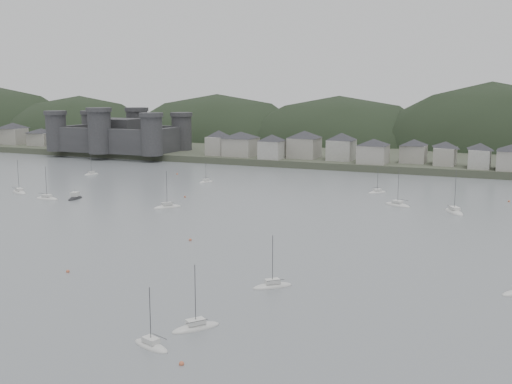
% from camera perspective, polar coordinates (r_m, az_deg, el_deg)
% --- Properties ---
extents(ground, '(900.00, 900.00, 0.00)m').
position_cam_1_polar(ground, '(116.27, -14.88, -8.64)').
color(ground, slate).
rests_on(ground, ground).
extents(far_shore_land, '(900.00, 250.00, 3.00)m').
position_cam_1_polar(far_shore_land, '(389.10, 12.90, 4.34)').
color(far_shore_land, '#383D2D').
rests_on(far_shore_land, ground).
extents(forested_ridge, '(851.55, 103.94, 102.57)m').
position_cam_1_polar(forested_ridge, '(364.59, 12.84, 1.98)').
color(forested_ridge, black).
rests_on(forested_ridge, ground).
extents(castle, '(66.00, 43.00, 20.00)m').
position_cam_1_polar(castle, '(327.46, -12.22, 5.07)').
color(castle, '#323235').
rests_on(castle, far_shore_land).
extents(waterfront_town, '(451.48, 28.46, 12.92)m').
position_cam_1_polar(waterfront_town, '(271.71, 19.19, 3.37)').
color(waterfront_town, gray).
rests_on(waterfront_town, far_shore_land).
extents(sailboat_lead, '(4.16, 6.54, 8.58)m').
position_cam_1_polar(sailboat_lead, '(264.16, -14.60, 1.58)').
color(sailboat_lead, silver).
rests_on(sailboat_lead, ground).
extents(moored_fleet, '(265.34, 143.16, 13.38)m').
position_cam_1_polar(moored_fleet, '(165.20, -7.51, -2.90)').
color(moored_fleet, silver).
rests_on(moored_fleet, ground).
extents(motor_launch_far, '(4.04, 7.87, 3.80)m').
position_cam_1_polar(motor_launch_far, '(209.02, -15.98, -0.52)').
color(motor_launch_far, black).
rests_on(motor_launch_far, ground).
extents(mooring_buoys, '(171.05, 154.11, 0.70)m').
position_cam_1_polar(mooring_buoys, '(164.19, -3.03, -2.92)').
color(mooring_buoys, '#C36241').
rests_on(mooring_buoys, ground).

